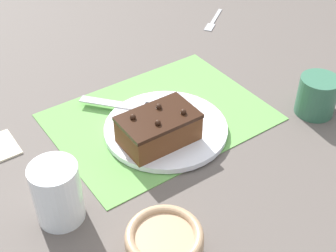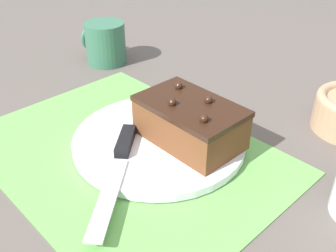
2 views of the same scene
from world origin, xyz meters
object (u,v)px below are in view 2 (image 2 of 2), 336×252
at_px(chocolate_cake, 190,122).
at_px(coffee_mug, 105,43).
at_px(cake_plate, 159,140).
at_px(serving_knife, 120,159).

xyz_separation_m(chocolate_cake, coffee_mug, (0.35, -0.10, -0.00)).
relative_size(cake_plate, coffee_mug, 2.74).
bearing_deg(chocolate_cake, cake_plate, 36.63).
relative_size(chocolate_cake, serving_knife, 0.87).
height_order(cake_plate, coffee_mug, coffee_mug).
bearing_deg(coffee_mug, cake_plate, 157.24).
height_order(serving_knife, coffee_mug, coffee_mug).
distance_m(chocolate_cake, coffee_mug, 0.37).
relative_size(cake_plate, serving_knife, 1.48).
bearing_deg(chocolate_cake, serving_knife, 75.55).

